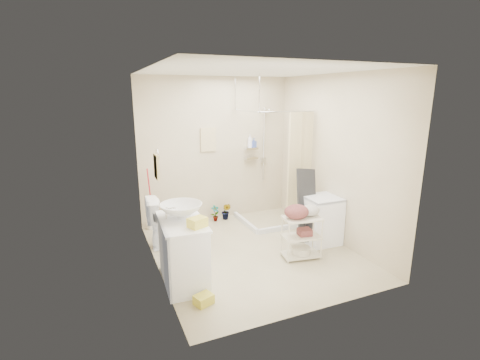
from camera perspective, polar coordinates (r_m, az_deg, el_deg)
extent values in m
plane|color=#C3B892|center=(5.33, 2.07, -11.59)|extent=(3.20, 3.20, 0.00)
cube|color=silver|center=(4.82, 2.35, 17.54)|extent=(2.80, 3.20, 0.04)
cube|color=beige|center=(6.37, -3.97, 4.93)|extent=(2.80, 0.04, 2.60)
cube|color=beige|center=(3.57, 13.21, -2.68)|extent=(2.80, 0.04, 2.60)
cube|color=beige|center=(4.51, -14.11, 0.72)|extent=(0.04, 3.20, 2.60)
cube|color=beige|center=(5.64, 15.19, 3.29)|extent=(0.04, 3.20, 2.60)
cube|color=white|center=(4.43, -9.35, -11.50)|extent=(0.57, 0.95, 0.82)
imported|color=silver|center=(4.34, -9.64, -4.97)|extent=(0.60, 0.60, 0.18)
cube|color=#E9DD4A|center=(4.03, -7.01, -6.91)|extent=(0.24, 0.22, 0.11)
cube|color=yellow|center=(4.13, -6.00, -18.66)|extent=(0.35, 0.31, 0.16)
imported|color=white|center=(5.46, -10.96, -6.68)|extent=(0.81, 0.51, 0.79)
imported|color=brown|center=(6.45, -4.09, -5.46)|extent=(0.18, 0.14, 0.31)
imported|color=brown|center=(6.53, -2.27, -5.14)|extent=(0.23, 0.22, 0.32)
cube|color=beige|center=(6.28, -5.24, 6.62)|extent=(0.28, 0.03, 0.42)
imported|color=white|center=(6.53, 1.64, 6.44)|extent=(0.12, 0.12, 0.25)
imported|color=#354A98|center=(6.54, 2.27, 6.15)|extent=(0.10, 0.10, 0.17)
cube|color=white|center=(5.65, 13.15, -6.34)|extent=(0.52, 0.54, 0.74)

